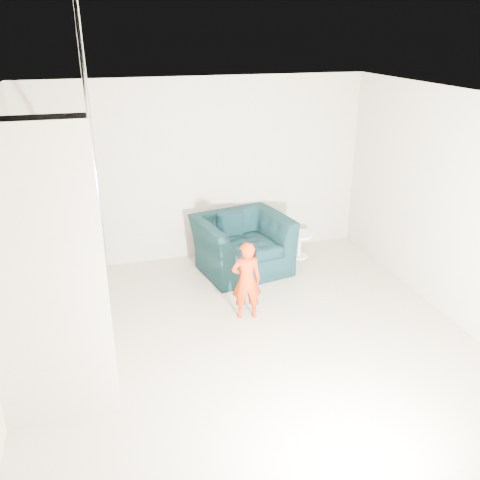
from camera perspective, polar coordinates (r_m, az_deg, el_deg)
name	(u,v)px	position (r m, az deg, el deg)	size (l,w,h in m)	color
floor	(257,353)	(5.74, 1.92, -12.55)	(5.50, 5.50, 0.00)	tan
ceiling	(261,102)	(4.72, 2.36, 15.26)	(5.50, 5.50, 0.00)	silver
back_wall	(201,171)	(7.60, -4.36, 7.73)	(5.00, 5.00, 0.00)	#AEA48D
front_wall	(422,437)	(2.99, 19.77, -20.09)	(5.00, 5.00, 0.00)	#AEA48D
right_wall	(470,216)	(6.28, 24.39, 2.43)	(5.50, 5.50, 0.00)	#AEA48D
armchair	(242,244)	(7.37, 0.27, -0.48)	(1.25, 1.09, 0.81)	black
toddler	(246,281)	(6.13, 0.73, -4.57)	(0.36, 0.24, 1.00)	#AE1605
side_table	(299,241)	(7.90, 6.67, -0.12)	(0.39, 0.39, 0.39)	white
staircase	(57,277)	(5.55, -19.90, -3.95)	(1.02, 3.03, 3.62)	#ADA089
cushion	(230,224)	(7.48, -1.17, 1.86)	(0.39, 0.11, 0.38)	black
throw	(206,241)	(7.24, -3.83, -0.07)	(0.05, 0.47, 0.53)	black
phone	(254,253)	(5.96, 1.64, -1.48)	(0.02, 0.05, 0.10)	black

